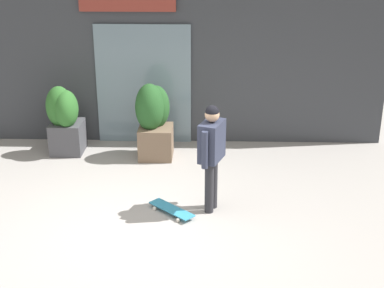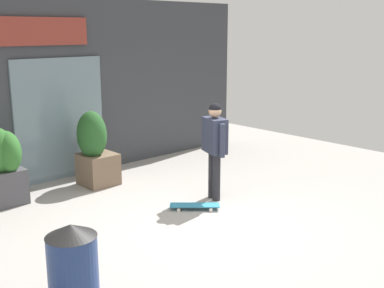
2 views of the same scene
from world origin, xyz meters
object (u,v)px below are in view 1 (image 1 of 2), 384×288
(planter_box_left, at_px, (65,119))
(planter_box_right, at_px, (154,119))
(skateboard, at_px, (172,209))
(skateboarder, at_px, (212,148))

(planter_box_left, relative_size, planter_box_right, 0.93)
(planter_box_left, distance_m, planter_box_right, 1.61)
(skateboard, xyz_separation_m, planter_box_right, (-0.45, 2.14, 0.65))
(skateboard, relative_size, planter_box_left, 0.56)
(planter_box_right, bearing_deg, skateboard, -78.22)
(planter_box_left, bearing_deg, skateboarder, -38.62)
(skateboard, height_order, planter_box_left, planter_box_left)
(skateboard, height_order, planter_box_right, planter_box_right)
(skateboard, bearing_deg, planter_box_right, -35.34)
(skateboarder, relative_size, skateboard, 2.26)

